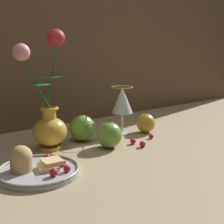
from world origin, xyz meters
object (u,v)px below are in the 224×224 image
Objects in this scene: vase at (48,113)px; plate_with_pastries at (35,167)px; apple_at_table_edge at (110,135)px; wine_glass at (122,102)px; apple_near_glass at (82,128)px; apple_beside_vase at (146,123)px.

vase is 1.77× the size of plate_with_pastries.
apple_at_table_edge is (0.15, -0.10, -0.07)m from vase.
plate_with_pastries is at bearing -168.23° from apple_at_table_edge.
plate_with_pastries is 0.42m from wine_glass.
plate_with_pastries is 2.20× the size of apple_at_table_edge.
apple_at_table_edge reaches higher than plate_with_pastries.
vase reaches higher than apple_near_glass.
apple_beside_vase is 0.23m from apple_near_glass.
wine_glass is (0.27, 0.00, 0.00)m from vase.
apple_near_glass is (-0.16, 0.01, -0.07)m from wine_glass.
apple_at_table_edge is (-0.20, -0.06, 0.01)m from apple_beside_vase.
apple_beside_vase is (0.07, -0.04, -0.08)m from wine_glass.
wine_glass is at bearing 0.39° from vase.
vase is at bearing 54.20° from plate_with_pastries.
wine_glass is 1.84× the size of apple_at_table_edge.
apple_beside_vase is (0.35, -0.04, -0.07)m from vase.
vase is at bearing 146.40° from apple_at_table_edge.
vase is 0.27m from wine_glass.
apple_near_glass is at bearing 106.18° from apple_at_table_edge.
apple_beside_vase is 0.83× the size of apple_near_glass.
vase reaches higher than apple_at_table_edge.
apple_beside_vase is (0.45, 0.11, 0.02)m from plate_with_pastries.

